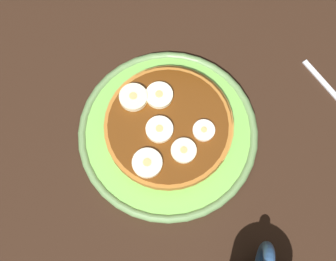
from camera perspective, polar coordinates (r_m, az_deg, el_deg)
The scene contains 9 objects.
ground_plane at distance 59.51cm, azimuth -0.00°, elevation -1.08°, with size 140.00×140.00×3.00cm, color black.
plate at distance 57.17cm, azimuth -0.00°, elevation -0.34°, with size 22.60×22.60×1.77cm.
pancake_stack at distance 55.48cm, azimuth 0.23°, elevation 0.42°, with size 16.48×16.00×2.71cm.
banana_slice_0 at distance 53.66cm, azimuth -1.08°, elevation 0.12°, with size 3.27×3.27×0.88cm.
banana_slice_1 at distance 52.55cm, azimuth -2.62°, elevation -4.11°, with size 3.54×3.54×0.84cm.
banana_slice_2 at distance 52.96cm, azimuth 1.98°, elevation -2.56°, with size 3.02×3.02×0.76cm.
banana_slice_3 at distance 55.17cm, azimuth -4.36°, elevation 4.15°, with size 3.44×3.44×1.07cm.
banana_slice_4 at distance 55.21cm, azimuth -1.12°, elevation 4.43°, with size 3.35×3.35×0.92cm.
banana_slice_5 at distance 53.74cm, azimuth 4.46°, elevation -0.33°, with size 2.65×2.65×0.75cm.
Camera 1 is at (-17.67, -3.38, 55.23)cm, focal length 48.54 mm.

